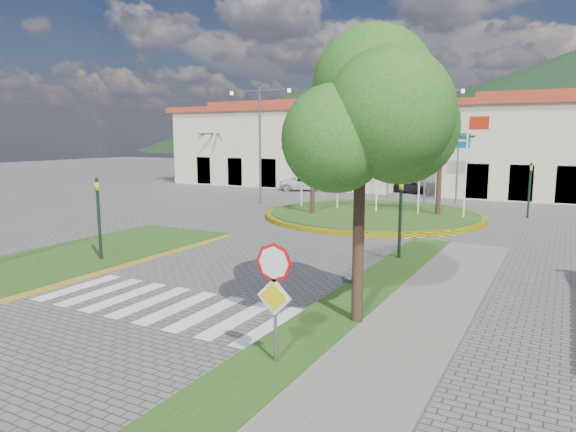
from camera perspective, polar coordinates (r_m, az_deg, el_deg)
The scene contains 21 objects.
ground at distance 12.71m, azimuth -26.52°, elevation -13.84°, with size 160.00×160.00×0.00m, color #5B5957.
sidewalk_right at distance 10.44m, azimuth 4.12°, elevation -17.49°, with size 4.00×28.00×0.15m, color gray.
verge_right at distance 10.93m, azimuth -1.85°, elevation -16.12°, with size 1.60×28.00×0.18m, color #1F4614.
median_left at distance 21.10m, azimuth -23.39°, elevation -4.52°, with size 5.00×14.00×0.18m, color #1F4614.
crosswalk at distance 15.16m, azimuth -13.93°, elevation -9.47°, with size 8.00×3.00×0.01m, color silver.
roundabout_island at distance 30.52m, azimuth 9.45°, elevation 0.19°, with size 12.70×12.70×6.00m.
stop_sign at distance 10.25m, azimuth -1.52°, elevation -7.66°, with size 0.80×0.11×2.65m.
deciduous_tree at distance 12.33m, azimuth 8.12°, elevation 10.95°, with size 3.60×3.60×6.80m.
traffic_light_left at distance 20.09m, azimuth -20.31°, elevation 0.40°, with size 0.15×0.18×3.20m.
traffic_light_right at distance 19.49m, azimuth 12.38°, elevation 0.50°, with size 0.15×0.18×3.20m.
traffic_light_far at distance 32.71m, azimuth 25.28°, elevation 3.16°, with size 0.18×0.15×3.20m.
direction_sign_west at distance 39.35m, azimuth 11.13°, elevation 6.98°, with size 1.60×0.14×5.20m.
direction_sign_east at distance 38.14m, azimuth 18.35°, elevation 6.65°, with size 1.60×0.14×5.20m.
street_lamp_centre at distance 37.59m, azimuth 15.13°, elevation 8.24°, with size 4.80×0.16×8.00m.
street_lamp_west at distance 35.88m, azimuth -3.14°, elevation 8.51°, with size 4.80×0.16×8.00m.
building_left at distance 50.52m, azimuth 0.41°, elevation 7.95°, with size 23.32×9.54×8.05m.
building_right at distance 44.55m, azimuth 28.98°, elevation 6.73°, with size 19.08×9.54×8.05m.
hill_far_west at distance 160.36m, azimuth 4.78°, elevation 11.08°, with size 140.00×140.00×22.00m, color black.
hill_near_back at distance 138.01m, azimuth 20.59°, elevation 9.67°, with size 110.00×110.00×16.00m, color black.
white_van at distance 44.96m, azimuth 1.91°, elevation 3.63°, with size 2.04×4.41×1.23m, color silver.
car_dark_a at distance 44.19m, azimuth 13.13°, elevation 3.24°, with size 1.32×3.29×1.12m, color black.
Camera 1 is at (9.83, -6.54, 4.71)m, focal length 32.00 mm.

